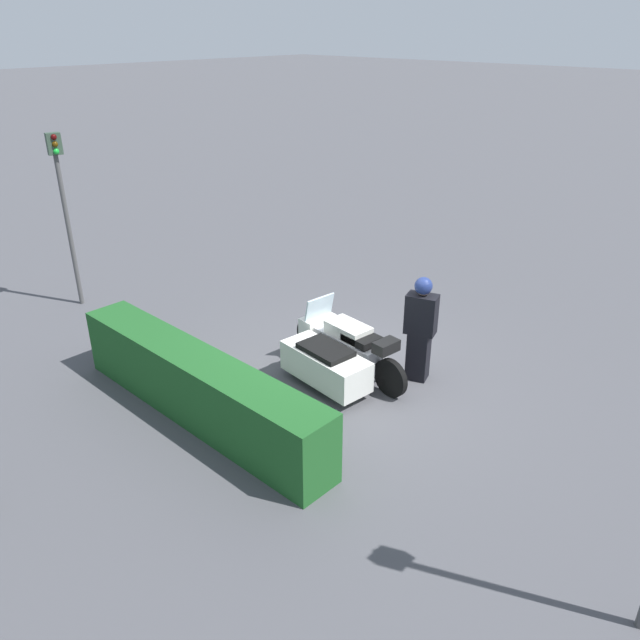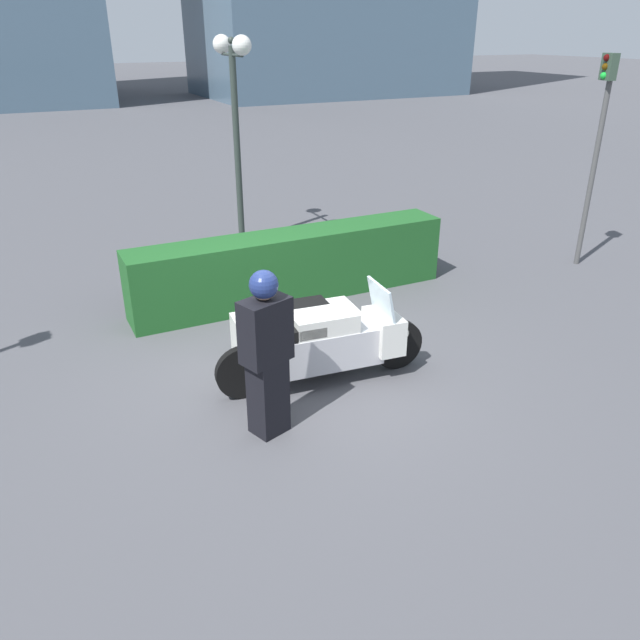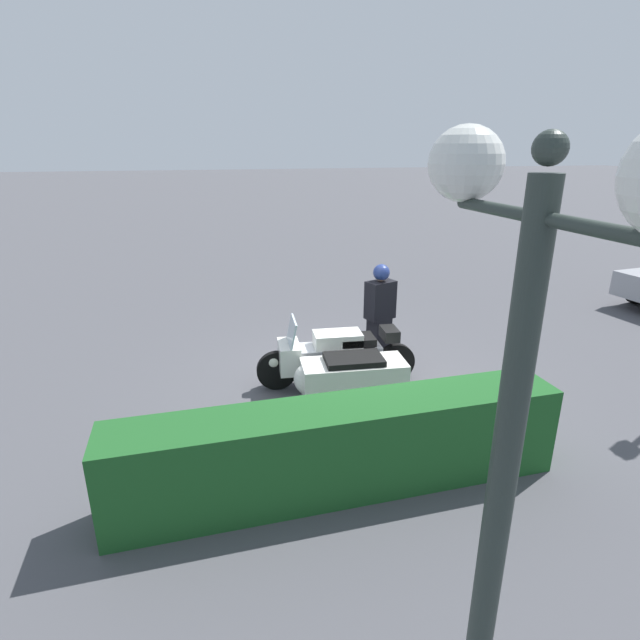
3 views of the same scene
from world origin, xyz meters
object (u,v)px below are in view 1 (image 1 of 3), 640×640
at_px(officer_rider, 420,327).
at_px(hedge_bush_curbside, 198,387).
at_px(police_motorcycle, 332,353).
at_px(traffic_light_near, 63,196).

distance_m(officer_rider, hedge_bush_curbside, 3.59).
bearing_deg(police_motorcycle, officer_rider, -130.96).
bearing_deg(traffic_light_near, officer_rider, 31.76).
height_order(officer_rider, hedge_bush_curbside, officer_rider).
distance_m(hedge_bush_curbside, traffic_light_near, 5.52).
xyz_separation_m(police_motorcycle, traffic_light_near, (5.82, 1.35, 1.82)).
bearing_deg(police_motorcycle, traffic_light_near, 18.82).
distance_m(officer_rider, traffic_light_near, 7.35).
relative_size(police_motorcycle, traffic_light_near, 0.74).
height_order(police_motorcycle, traffic_light_near, traffic_light_near).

